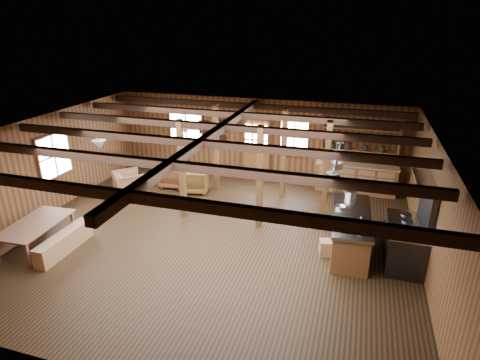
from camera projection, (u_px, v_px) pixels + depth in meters
The scene contains 22 objects.
room at pixel (210, 188), 9.76m from camera, with size 10.04×9.04×2.84m.
ceiling_joists at pixel (211, 135), 9.44m from camera, with size 9.80×8.82×0.18m.
timber_posts at pixel (253, 163), 11.47m from camera, with size 3.95×2.35×2.80m.
back_door at pixel (256, 154), 13.91m from camera, with size 1.02×0.08×2.15m.
window_back_left at pixel (186, 129), 14.35m from camera, with size 1.32×0.06×1.32m.
window_back_right at pixel (294, 137), 13.30m from camera, with size 1.02×0.06×1.32m.
window_left at pixel (54, 156), 11.47m from camera, with size 0.14×1.24×1.32m.
notice_boards at pixel (215, 130), 14.04m from camera, with size 1.08×0.03×0.90m.
back_counter at pixel (356, 174), 12.87m from camera, with size 2.55×0.60×2.45m.
pendant_lamps at pixel (145, 137), 10.94m from camera, with size 1.86×2.36×0.66m.
pot_rack at pixel (337, 163), 8.83m from camera, with size 0.37×3.00×0.44m.
kitchen_island at pixel (350, 231), 9.65m from camera, with size 1.01×2.54×1.20m.
step_stool at pixel (328, 248), 9.48m from camera, with size 0.43×0.31×0.38m, color #9B6D46.
commercial_range at pixel (408, 238), 9.02m from camera, with size 0.84×1.65×2.03m.
dining_table at pixel (39, 235), 9.79m from camera, with size 1.82×1.02×0.64m, color brown.
bench_wall at pixel (15, 235), 10.04m from camera, with size 0.27×1.46×0.40m, color #9B6D46.
bench_aisle at pixel (64, 242), 9.62m from camera, with size 0.32×1.73×0.48m, color #9B6D46.
armchair_a at pixel (196, 180), 12.98m from camera, with size 0.83×0.86×0.78m, color brown.
armchair_b at pixel (173, 176), 13.40m from camera, with size 0.78×0.80×0.73m, color brown.
armchair_c at pixel (129, 183), 12.77m from camera, with size 0.82×0.85×0.77m, color #986245.
counter_pot at pixel (351, 194), 10.36m from camera, with size 0.29×0.29×0.17m, color silver.
bowl at pixel (341, 207), 9.77m from camera, with size 0.24×0.24×0.06m, color silver.
Camera 1 is at (3.31, -8.39, 5.19)m, focal length 30.00 mm.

